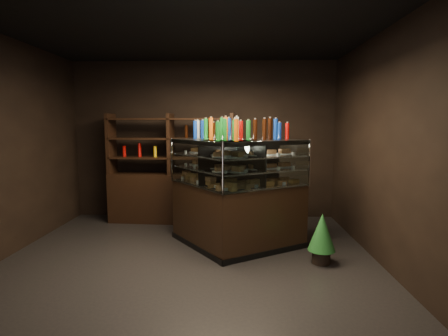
% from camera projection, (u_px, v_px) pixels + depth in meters
% --- Properties ---
extents(ground, '(5.00, 5.00, 0.00)m').
position_uv_depth(ground, '(187.00, 266.00, 4.46)').
color(ground, black).
rests_on(ground, ground).
extents(room_shell, '(5.02, 5.02, 3.01)m').
position_uv_depth(room_shell, '(185.00, 113.00, 4.22)').
color(room_shell, black).
rests_on(room_shell, ground).
extents(display_case, '(2.10, 1.61, 1.59)m').
position_uv_depth(display_case, '(234.00, 212.00, 5.11)').
color(display_case, black).
rests_on(display_case, ground).
extents(food_display, '(1.66, 1.16, 0.48)m').
position_uv_depth(food_display, '(235.00, 166.00, 5.02)').
color(food_display, '#DC8D4F').
rests_on(food_display, display_case).
extents(bottles_top, '(1.48, 1.02, 0.30)m').
position_uv_depth(bottles_top, '(235.00, 130.00, 4.97)').
color(bottles_top, silver).
rests_on(bottles_top, display_case).
extents(potted_conifer, '(0.35, 0.35, 0.75)m').
position_uv_depth(potted_conifer, '(322.00, 231.00, 4.51)').
color(potted_conifer, black).
rests_on(potted_conifer, ground).
extents(back_shelving, '(2.32, 0.56, 2.00)m').
position_uv_depth(back_shelving, '(172.00, 190.00, 6.44)').
color(back_shelving, black).
rests_on(back_shelving, ground).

